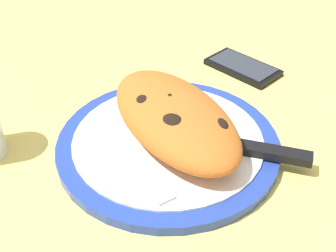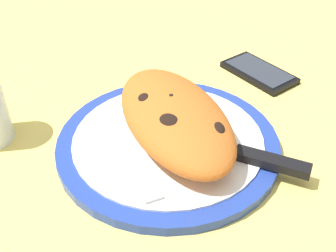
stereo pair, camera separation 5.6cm
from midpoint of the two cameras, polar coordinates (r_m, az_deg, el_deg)
ground_plane at (r=58.90cm, az=2.71°, el=-4.12°), size 150.00×150.00×3.00cm
plate at (r=57.38cm, az=2.77°, el=-2.39°), size 30.04×30.04×1.71cm
calzone at (r=55.62cm, az=3.64°, el=1.21°), size 26.32×16.75×5.98cm
fork at (r=52.56cm, az=-1.58°, el=-5.26°), size 16.63×4.16×0.40cm
knife at (r=54.75cm, az=13.57°, el=-4.05°), size 19.90×13.95×1.20cm
smartphone at (r=75.62cm, az=14.25°, el=6.97°), size 12.99×7.57×1.16cm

